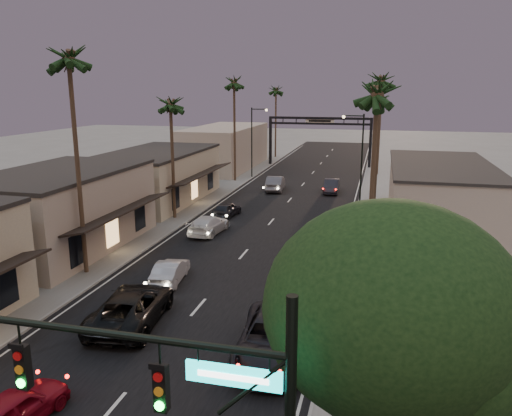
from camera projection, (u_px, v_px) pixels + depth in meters
The scene contains 30 objects.
ground at pixel (278, 214), 46.33m from camera, with size 200.00×200.00×0.00m, color slate.
road at pixel (288, 202), 51.04m from camera, with size 14.00×120.00×0.02m, color black.
sidewalk_left at pixel (221, 185), 59.88m from camera, with size 5.00×92.00×0.12m, color slate.
sidewalk_right at pixel (384, 193), 55.38m from camera, with size 5.00×92.00×0.12m, color slate.
storefront_mid at pixel (60, 212), 35.57m from camera, with size 8.00×14.00×5.50m, color gray.
storefront_far at pixel (157, 178), 50.71m from camera, with size 8.00×16.00×5.00m, color tan.
storefront_dist at pixel (225, 147), 72.28m from camera, with size 8.00×20.00×6.00m, color gray.
building_right at pixel (439, 195), 42.42m from camera, with size 8.00×18.00×5.00m, color gray.
traffic_signal at pixel (195, 414), 9.85m from camera, with size 8.51×0.22×7.80m.
corner_tree at pixel (393, 318), 11.99m from camera, with size 6.20×6.20×8.80m.
arch at pixel (320, 129), 73.32m from camera, with size 15.20×0.40×7.27m.
streetlight_right at pixel (359, 152), 48.16m from camera, with size 2.13×0.30×9.00m.
streetlight_left at pixel (254, 137), 63.70m from camera, with size 2.13×0.30×9.00m.
palm_lb at pixel (68, 51), 28.27m from camera, with size 3.20×3.20×15.20m.
palm_lc at pixel (170, 99), 42.15m from camera, with size 3.20×3.20×12.20m.
palm_ld at pixel (234, 79), 59.61m from camera, with size 3.20×3.20×14.20m.
palm_ra at pixel (378, 86), 26.53m from camera, with size 3.20×3.20×13.20m.
palm_rb at pixel (381, 76), 45.16m from camera, with size 3.20×3.20×14.20m.
palm_rc at pixel (381, 95), 64.47m from camera, with size 3.20×3.20×12.20m.
palm_far at pixel (276, 88), 81.45m from camera, with size 3.20×3.20×13.20m.
oncoming_red at pixel (14, 410), 16.96m from camera, with size 1.65×4.10×1.40m, color maroon.
oncoming_pickup at pixel (132, 306), 24.58m from camera, with size 2.90×6.29×1.75m, color black.
oncoming_silver at pixel (170, 271), 29.90m from camera, with size 1.42×4.07×1.34m, color #95969A.
oncoming_white at pixel (209, 225), 39.91m from camera, with size 2.02×4.96×1.44m, color silver.
oncoming_dgrey at pixel (226, 209), 45.16m from camera, with size 1.60×3.98×1.36m, color black.
oncoming_grey_far at pixel (275, 183), 56.68m from camera, with size 1.78×5.10×1.68m, color #535258.
curbside_near at pixel (273, 338), 21.45m from camera, with size 2.94×6.37×1.77m, color black.
curbside_black at pixel (308, 292), 26.49m from camera, with size 2.23×5.48×1.59m, color black.
curbside_grey at pixel (322, 250), 33.67m from camera, with size 1.72×4.26×1.45m, color #4D4E53.
curbside_far at pixel (331, 186), 55.53m from camera, with size 1.57×4.49×1.48m, color black.
Camera 1 is at (8.97, -4.06, 11.35)m, focal length 35.00 mm.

